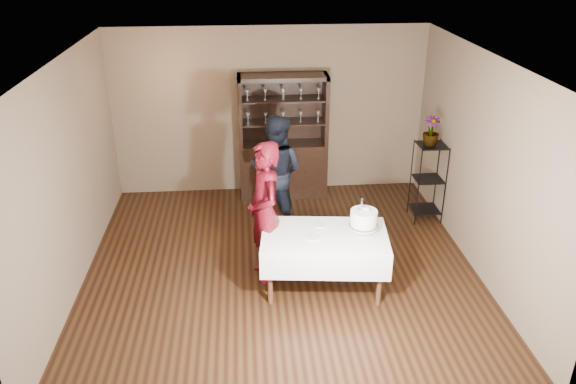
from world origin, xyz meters
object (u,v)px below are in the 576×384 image
woman (265,213)px  china_hutch (283,156)px  potted_plant (431,131)px  cake (364,220)px  man (276,172)px  plant_etagere (428,179)px  cake_table (324,247)px

woman → china_hutch: bearing=156.2°
china_hutch → potted_plant: china_hutch is taller
cake → potted_plant: potted_plant is taller
man → cake: 1.95m
woman → man: woman is taller
china_hutch → woman: (-0.40, -2.43, 0.23)m
china_hutch → cake: china_hutch is taller
man → woman: bearing=108.9°
plant_etagere → man: 2.27m
china_hutch → man: size_ratio=1.18×
cake_table → cake: (0.45, -0.03, 0.37)m
man → cake_table: bearing=133.5°
cake_table → potted_plant: size_ratio=3.75×
plant_etagere → man: man is taller
cake_table → cake: cake is taller
china_hutch → potted_plant: (2.05, -1.05, 0.73)m
china_hutch → plant_etagere: china_hutch is taller
china_hutch → woman: bearing=-99.5°
man → cake: (0.91, -1.72, 0.09)m
china_hutch → potted_plant: bearing=-27.2°
cake_table → potted_plant: 2.58m
plant_etagere → cake: (-1.34, -1.72, 0.28)m
plant_etagere → cake: bearing=-127.9°
plant_etagere → cake: size_ratio=2.47×
plant_etagere → cake_table: plant_etagere is taller
cake → potted_plant: (1.31, 1.72, 0.46)m
china_hutch → cake: 2.89m
woman → man: bearing=156.3°
man → plant_etagere: bearing=-151.7°
cake_table → woman: woman is taller
potted_plant → woman: bearing=-150.7°
man → potted_plant: man is taller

